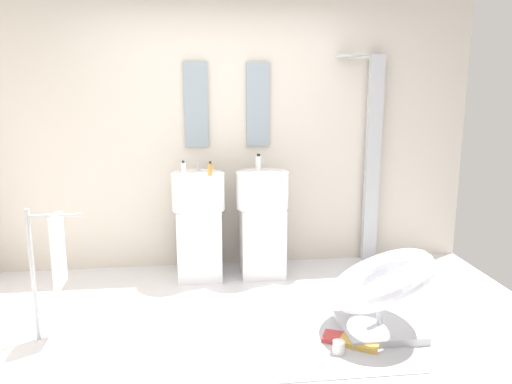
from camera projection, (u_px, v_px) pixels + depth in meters
ground_plane at (244, 343)px, 3.50m from camera, size 4.80×3.60×0.04m
rear_partition at (227, 134)px, 4.83m from camera, size 4.80×0.10×2.60m
pedestal_sink_left at (199, 221)px, 4.58m from camera, size 0.48×0.48×1.09m
pedestal_sink_right at (262, 219)px, 4.65m from camera, size 0.48×0.48×1.09m
vanity_mirror_left at (196, 105)px, 4.67m from camera, size 0.22×0.03×0.79m
vanity_mirror_right at (258, 105)px, 4.74m from camera, size 0.22×0.03×0.79m
shower_column at (371, 156)px, 4.93m from camera, size 0.49×0.24×2.05m
lounge_chair at (381, 286)px, 3.56m from camera, size 1.01×1.01×0.65m
towel_rack at (54, 254)px, 3.41m from camera, size 0.37×0.22×0.95m
area_rug at (333, 343)px, 3.45m from camera, size 1.00×0.86×0.01m
magazine_red at (339, 338)px, 3.49m from camera, size 0.26×0.23×0.03m
magazine_ochre at (359, 343)px, 3.41m from camera, size 0.30×0.27×0.03m
coffee_mug at (339, 347)px, 3.31m from camera, size 0.08×0.08×0.08m
soap_bottle_clear at (183, 169)px, 4.33m from camera, size 0.04×0.04×0.13m
soap_bottle_white at (259, 162)px, 4.66m from camera, size 0.05×0.05×0.15m
soap_bottle_amber at (210, 169)px, 4.35m from camera, size 0.04×0.04×0.13m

